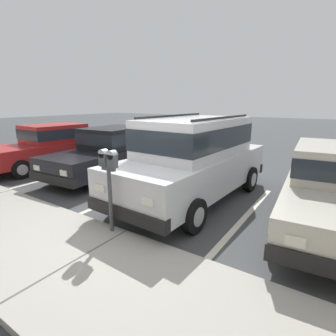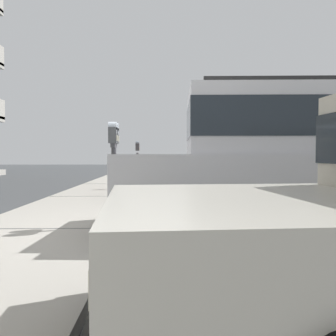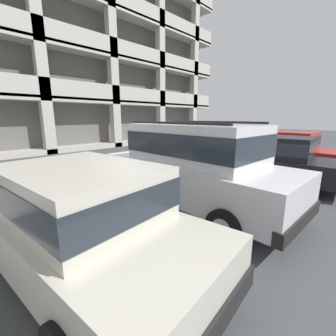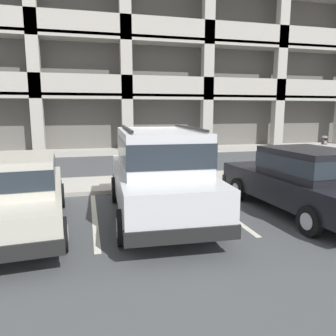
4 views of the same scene
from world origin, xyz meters
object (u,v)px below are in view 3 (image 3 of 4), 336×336
object	(u,v)px
parking_meter_far	(230,138)
blue_coupe	(282,149)
dark_hatchback	(269,158)
red_sedan	(76,216)
parking_garage	(5,9)
silver_suv	(194,163)
parking_meter_near	(136,147)

from	to	relation	value
parking_meter_far	blue_coupe	bearing A→B (deg)	-96.18
dark_hatchback	blue_coupe	size ratio (longest dim) A/B	1.00
red_sedan	blue_coupe	distance (m)	8.95
dark_hatchback	parking_garage	bearing A→B (deg)	95.50
dark_hatchback	parking_garage	world-z (taller)	parking_garage
red_sedan	parking_garage	bearing A→B (deg)	73.18
silver_suv	blue_coupe	size ratio (longest dim) A/B	1.06
dark_hatchback	parking_meter_far	size ratio (longest dim) A/B	3.21
parking_meter_near	parking_garage	distance (m)	15.76
dark_hatchback	parking_meter_far	bearing A→B (deg)	41.70
blue_coupe	parking_meter_far	distance (m)	2.62
silver_suv	parking_meter_near	bearing A→B (deg)	85.79
silver_suv	dark_hatchback	world-z (taller)	silver_suv
silver_suv	red_sedan	distance (m)	2.94
red_sedan	blue_coupe	world-z (taller)	same
parking_garage	red_sedan	bearing A→B (deg)	-102.34
dark_hatchback	blue_coupe	xyz separation A→B (m)	(2.73, 0.44, 0.00)
blue_coupe	parking_garage	size ratio (longest dim) A/B	0.14
parking_meter_far	parking_meter_near	bearing A→B (deg)	-179.72
dark_hatchback	parking_meter_near	distance (m)	4.27
parking_meter_near	parking_meter_far	world-z (taller)	parking_meter_near
parking_meter_near	parking_garage	world-z (taller)	parking_garage
blue_coupe	silver_suv	bearing A→B (deg)	-177.47
red_sedan	dark_hatchback	xyz separation A→B (m)	(6.23, -0.31, 0.00)
blue_coupe	parking_garage	bearing A→B (deg)	111.65
parking_meter_near	parking_meter_far	bearing A→B (deg)	0.28
dark_hatchback	parking_meter_far	xyz separation A→B (m)	(3.01, 3.03, 0.24)
silver_suv	parking_meter_far	world-z (taller)	silver_suv
red_sedan	blue_coupe	size ratio (longest dim) A/B	1.01
dark_hatchback	parking_garage	xyz separation A→B (m)	(-2.65, 16.68, 8.21)
red_sedan	parking_garage	xyz separation A→B (m)	(3.58, 16.37, 8.21)
dark_hatchback	parking_meter_far	distance (m)	4.28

